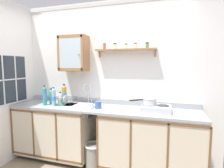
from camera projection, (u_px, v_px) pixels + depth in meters
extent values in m
cube|color=white|center=(108.00, 81.00, 2.99)|extent=(3.54, 0.05, 2.59)
cube|color=white|center=(107.00, 3.00, 2.83)|extent=(3.54, 0.02, 0.05)
cube|color=black|center=(58.00, 153.00, 3.08)|extent=(1.23, 0.52, 0.08)
cube|color=beige|center=(56.00, 129.00, 3.01)|extent=(1.25, 0.58, 0.80)
cube|color=brown|center=(43.00, 113.00, 2.69)|extent=(1.25, 0.01, 0.03)
cube|color=brown|center=(45.00, 158.00, 2.76)|extent=(1.25, 0.01, 0.03)
cube|color=brown|center=(12.00, 131.00, 2.91)|extent=(0.02, 0.01, 0.74)
cube|color=brown|center=(33.00, 134.00, 2.79)|extent=(0.02, 0.01, 0.74)
cube|color=brown|center=(56.00, 137.00, 2.67)|extent=(0.02, 0.01, 0.74)
cube|color=brown|center=(82.00, 141.00, 2.55)|extent=(0.02, 0.01, 0.74)
cube|color=black|center=(150.00, 168.00, 2.64)|extent=(1.38, 0.52, 0.08)
cube|color=beige|center=(150.00, 140.00, 2.56)|extent=(1.41, 0.58, 0.80)
cube|color=brown|center=(149.00, 122.00, 2.24)|extent=(1.41, 0.01, 0.03)
cube|color=brown|center=(97.00, 143.00, 2.48)|extent=(0.02, 0.01, 0.74)
cube|color=brown|center=(130.00, 147.00, 2.35)|extent=(0.02, 0.01, 0.74)
cube|color=brown|center=(168.00, 152.00, 2.21)|extent=(0.02, 0.01, 0.74)
cube|color=brown|center=(210.00, 158.00, 2.08)|extent=(0.02, 0.01, 0.74)
cube|color=#9EA3A8|center=(101.00, 108.00, 2.73)|extent=(2.90, 0.61, 0.03)
cube|color=#9EA3A8|center=(107.00, 101.00, 2.99)|extent=(2.90, 0.02, 0.08)
cube|color=silver|center=(80.00, 105.00, 2.85)|extent=(0.51, 0.44, 0.01)
cube|color=slate|center=(81.00, 114.00, 2.87)|extent=(0.43, 0.36, 0.01)
cube|color=slate|center=(85.00, 108.00, 3.03)|extent=(0.43, 0.01, 0.15)
cube|color=slate|center=(75.00, 113.00, 2.68)|extent=(0.43, 0.01, 0.15)
cylinder|color=#4C4C51|center=(81.00, 114.00, 2.87)|extent=(0.04, 0.04, 0.01)
cylinder|color=silver|center=(88.00, 102.00, 3.07)|extent=(0.05, 0.05, 0.02)
cylinder|color=silver|center=(88.00, 95.00, 3.05)|extent=(0.02, 0.02, 0.23)
torus|color=silver|center=(87.00, 88.00, 2.98)|extent=(0.16, 0.02, 0.16)
cylinder|color=silver|center=(92.00, 100.00, 3.05)|extent=(0.02, 0.02, 0.05)
cube|color=silver|center=(156.00, 109.00, 2.49)|extent=(0.41, 0.31, 0.08)
cylinder|color=#2D2D2D|center=(149.00, 105.00, 2.53)|extent=(0.16, 0.16, 0.01)
cylinder|color=#2D2D2D|center=(163.00, 106.00, 2.48)|extent=(0.16, 0.16, 0.01)
cylinder|color=black|center=(148.00, 111.00, 2.38)|extent=(0.03, 0.02, 0.03)
cylinder|color=black|center=(163.00, 112.00, 2.32)|extent=(0.03, 0.02, 0.03)
cylinder|color=silver|center=(149.00, 101.00, 2.53)|extent=(0.21, 0.21, 0.09)
torus|color=silver|center=(149.00, 98.00, 2.52)|extent=(0.22, 0.22, 0.01)
cylinder|color=black|center=(136.00, 100.00, 2.46)|extent=(0.17, 0.13, 0.02)
cylinder|color=teal|center=(45.00, 97.00, 2.89)|extent=(0.07, 0.07, 0.27)
cone|color=teal|center=(44.00, 88.00, 2.87)|extent=(0.06, 0.06, 0.03)
cylinder|color=#262626|center=(44.00, 86.00, 2.87)|extent=(0.03, 0.03, 0.02)
cylinder|color=#3F8CCC|center=(45.00, 95.00, 2.89)|extent=(0.07, 0.07, 0.08)
cylinder|color=#4CB266|center=(51.00, 97.00, 2.99)|extent=(0.07, 0.07, 0.21)
cone|color=#4CB266|center=(51.00, 90.00, 2.98)|extent=(0.07, 0.07, 0.03)
cylinder|color=#262626|center=(51.00, 89.00, 2.97)|extent=(0.03, 0.03, 0.02)
cylinder|color=#3F8CCC|center=(51.00, 98.00, 2.99)|extent=(0.07, 0.07, 0.06)
cylinder|color=gold|center=(64.00, 95.00, 3.00)|extent=(0.08, 0.08, 0.28)
cone|color=gold|center=(64.00, 86.00, 2.98)|extent=(0.07, 0.07, 0.03)
cylinder|color=#262626|center=(64.00, 84.00, 2.98)|extent=(0.03, 0.03, 0.02)
cylinder|color=#3F8CCC|center=(64.00, 95.00, 3.00)|extent=(0.08, 0.08, 0.08)
cylinder|color=#8CB7E0|center=(54.00, 98.00, 2.86)|extent=(0.07, 0.07, 0.25)
cone|color=#8CB7E0|center=(53.00, 89.00, 2.84)|extent=(0.06, 0.06, 0.03)
cylinder|color=#2D59B2|center=(53.00, 88.00, 2.84)|extent=(0.03, 0.03, 0.02)
cylinder|color=#3F8CCC|center=(54.00, 99.00, 2.86)|extent=(0.07, 0.07, 0.07)
cylinder|color=silver|center=(60.00, 100.00, 2.91)|extent=(0.07, 0.07, 0.17)
cone|color=silver|center=(60.00, 94.00, 2.90)|extent=(0.06, 0.06, 0.03)
cylinder|color=#262626|center=(60.00, 92.00, 2.90)|extent=(0.03, 0.03, 0.02)
cylinder|color=#4C9959|center=(60.00, 101.00, 2.91)|extent=(0.07, 0.07, 0.05)
cube|color=#26664C|center=(66.00, 104.00, 2.92)|extent=(0.30, 0.25, 0.01)
cylinder|color=#4C4F54|center=(55.00, 102.00, 2.84)|extent=(0.01, 0.01, 0.11)
cylinder|color=#4C4F54|center=(70.00, 103.00, 2.76)|extent=(0.01, 0.01, 0.11)
cylinder|color=#4C4F54|center=(63.00, 99.00, 3.06)|extent=(0.01, 0.01, 0.11)
cylinder|color=#4C4F54|center=(77.00, 100.00, 2.98)|extent=(0.01, 0.01, 0.11)
cylinder|color=#4C4F54|center=(62.00, 99.00, 2.80)|extent=(0.28, 0.01, 0.01)
cylinder|color=#4C4F54|center=(70.00, 96.00, 3.01)|extent=(0.28, 0.01, 0.01)
cylinder|color=white|center=(62.00, 99.00, 2.93)|extent=(0.01, 0.14, 0.14)
cylinder|color=white|center=(66.00, 99.00, 2.91)|extent=(0.01, 0.15, 0.15)
cylinder|color=#3F6699|center=(98.00, 105.00, 2.67)|extent=(0.09, 0.09, 0.10)
torus|color=#3F6699|center=(95.00, 105.00, 2.66)|extent=(0.07, 0.05, 0.07)
cube|color=#996B42|center=(74.00, 53.00, 2.96)|extent=(0.47, 0.24, 0.59)
cube|color=silver|center=(70.00, 53.00, 2.83)|extent=(0.39, 0.01, 0.48)
cube|color=#996B42|center=(58.00, 53.00, 2.89)|extent=(0.04, 0.01, 0.55)
cube|color=#996B42|center=(82.00, 53.00, 2.77)|extent=(0.04, 0.01, 0.55)
cube|color=#996B42|center=(69.00, 36.00, 2.81)|extent=(0.44, 0.01, 0.05)
cube|color=#996B42|center=(70.00, 70.00, 2.86)|extent=(0.44, 0.01, 0.05)
sphere|color=olive|center=(79.00, 55.00, 2.78)|extent=(0.02, 0.02, 0.02)
cube|color=#996B42|center=(125.00, 50.00, 2.75)|extent=(0.96, 0.14, 0.02)
cube|color=#996B42|center=(100.00, 54.00, 2.94)|extent=(0.02, 0.03, 0.10)
cube|color=#996B42|center=(155.00, 53.00, 2.68)|extent=(0.02, 0.03, 0.10)
cylinder|color=#CC4C33|center=(104.00, 47.00, 2.83)|extent=(0.04, 0.04, 0.08)
cylinder|color=#33723F|center=(104.00, 44.00, 2.83)|extent=(0.05, 0.05, 0.02)
cylinder|color=silver|center=(115.00, 47.00, 2.80)|extent=(0.05, 0.05, 0.07)
cylinder|color=black|center=(115.00, 44.00, 2.79)|extent=(0.05, 0.05, 0.02)
cylinder|color=silver|center=(126.00, 47.00, 2.75)|extent=(0.05, 0.05, 0.06)
cylinder|color=#33723F|center=(126.00, 44.00, 2.75)|extent=(0.05, 0.05, 0.02)
cylinder|color=silver|center=(135.00, 46.00, 2.71)|extent=(0.05, 0.05, 0.07)
cylinder|color=red|center=(135.00, 43.00, 2.70)|extent=(0.05, 0.05, 0.02)
cylinder|color=#598C3F|center=(147.00, 46.00, 2.66)|extent=(0.05, 0.05, 0.07)
cylinder|color=black|center=(147.00, 43.00, 2.66)|extent=(0.05, 0.05, 0.02)
cube|color=#262D38|center=(10.00, 80.00, 2.84)|extent=(0.01, 0.67, 0.75)
cube|color=white|center=(9.00, 80.00, 2.84)|extent=(0.02, 0.72, 0.80)
cube|color=white|center=(3.00, 80.00, 2.72)|extent=(0.01, 0.02, 0.75)
cube|color=white|center=(16.00, 79.00, 2.95)|extent=(0.01, 0.02, 0.75)
cube|color=white|center=(10.00, 80.00, 2.84)|extent=(0.01, 0.67, 0.02)
cylinder|color=gray|center=(94.00, 157.00, 2.69)|extent=(0.25, 0.25, 0.37)
torus|color=white|center=(93.00, 145.00, 2.67)|extent=(0.27, 0.27, 0.02)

